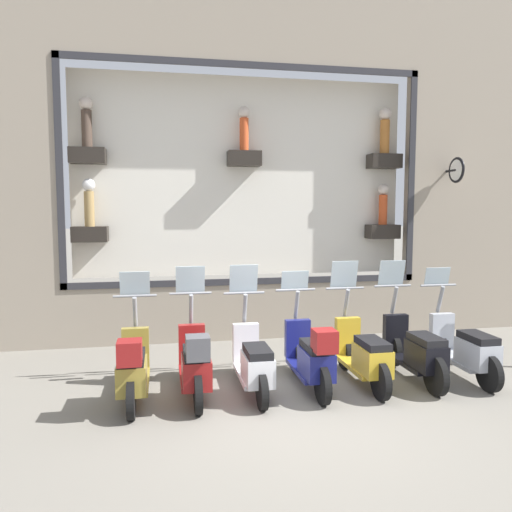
% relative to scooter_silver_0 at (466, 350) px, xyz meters
% --- Properties ---
extents(ground_plane, '(120.00, 120.00, 0.00)m').
position_rel_scooter_silver_0_xyz_m(ground_plane, '(-0.68, 2.76, -0.43)').
color(ground_plane, gray).
extents(building_facade, '(1.17, 36.00, 9.75)m').
position_rel_scooter_silver_0_xyz_m(building_facade, '(2.92, 2.76, 4.57)').
color(building_facade, gray).
rests_on(building_facade, ground_plane).
extents(scooter_silver_0, '(1.80, 0.61, 1.54)m').
position_rel_scooter_silver_0_xyz_m(scooter_silver_0, '(0.00, 0.00, 0.00)').
color(scooter_silver_0, black).
rests_on(scooter_silver_0, ground_plane).
extents(scooter_black_1, '(1.81, 0.60, 1.67)m').
position_rel_scooter_silver_0_xyz_m(scooter_black_1, '(0.01, 0.79, 0.01)').
color(scooter_black_1, black).
rests_on(scooter_black_1, ground_plane).
extents(scooter_yellow_2, '(1.80, 0.60, 1.68)m').
position_rel_scooter_silver_0_xyz_m(scooter_yellow_2, '(0.00, 1.57, 0.00)').
color(scooter_yellow_2, black).
rests_on(scooter_yellow_2, ground_plane).
extents(scooter_navy_3, '(1.80, 0.60, 1.54)m').
position_rel_scooter_silver_0_xyz_m(scooter_navy_3, '(-0.06, 2.36, 0.04)').
color(scooter_navy_3, black).
rests_on(scooter_navy_3, ground_plane).
extents(scooter_white_4, '(1.79, 0.60, 1.65)m').
position_rel_scooter_silver_0_xyz_m(scooter_white_4, '(-0.00, 3.14, -0.01)').
color(scooter_white_4, black).
rests_on(scooter_white_4, ground_plane).
extents(scooter_red_5, '(1.80, 0.60, 1.65)m').
position_rel_scooter_silver_0_xyz_m(scooter_red_5, '(-0.06, 3.93, 0.04)').
color(scooter_red_5, black).
rests_on(scooter_red_5, ground_plane).
extents(scooter_olive_6, '(1.79, 0.61, 1.59)m').
position_rel_scooter_silver_0_xyz_m(scooter_olive_6, '(-0.07, 4.71, 0.03)').
color(scooter_olive_6, black).
rests_on(scooter_olive_6, ground_plane).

